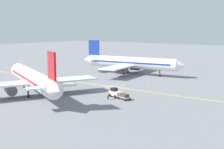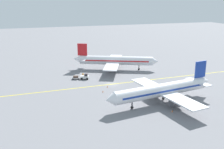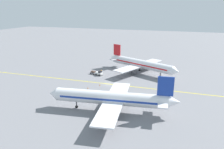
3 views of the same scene
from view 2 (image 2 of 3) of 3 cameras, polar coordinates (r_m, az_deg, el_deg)
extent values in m
plane|color=slate|center=(90.42, 0.00, -2.11)|extent=(400.00, 400.00, 0.00)
cube|color=yellow|center=(90.42, 0.00, -2.11)|extent=(2.93, 119.98, 0.01)
cylinder|color=white|center=(108.60, 0.84, 3.08)|extent=(15.72, 28.79, 3.60)
cone|color=white|center=(108.44, 9.41, 2.85)|extent=(4.11, 3.60, 3.42)
cone|color=white|center=(111.16, -7.68, 3.40)|extent=(4.03, 4.00, 3.06)
cube|color=red|center=(108.57, 0.84, 3.16)|extent=(14.51, 26.08, 0.50)
cube|color=white|center=(108.86, 0.31, 2.73)|extent=(27.63, 16.35, 0.36)
cylinder|color=#4C4C51|center=(113.99, 0.56, 2.69)|extent=(3.33, 3.82, 2.20)
cylinder|color=#4C4C51|center=(104.33, 0.05, 1.43)|extent=(3.33, 3.82, 2.20)
cube|color=red|center=(109.80, -6.48, 5.42)|extent=(1.99, 3.79, 5.00)
cube|color=white|center=(110.48, -6.16, 3.43)|extent=(9.18, 5.92, 0.24)
cylinder|color=#4C4C51|center=(108.78, 5.88, 1.72)|extent=(0.36, 0.36, 2.00)
cylinder|color=black|center=(109.03, 5.86, 1.21)|extent=(0.59, 0.84, 0.80)
cylinder|color=#4C4C51|center=(110.90, -0.12, 2.09)|extent=(0.36, 0.36, 2.00)
cylinder|color=black|center=(111.14, -0.12, 1.59)|extent=(0.59, 0.84, 0.80)
cylinder|color=#4C4C51|center=(107.81, -0.30, 1.68)|extent=(0.36, 0.36, 2.00)
cylinder|color=black|center=(108.07, -0.30, 1.16)|extent=(0.59, 0.84, 0.80)
cylinder|color=white|center=(74.64, 10.77, -3.33)|extent=(7.81, 30.21, 3.60)
cone|color=white|center=(66.49, -0.47, -5.49)|extent=(3.73, 2.86, 3.42)
cone|color=white|center=(85.24, 19.64, -1.33)|extent=(3.45, 3.40, 3.06)
cube|color=#193899|center=(74.59, 10.77, -3.22)|extent=(7.42, 27.24, 0.50)
cube|color=white|center=(75.46, 11.34, -3.72)|extent=(28.45, 9.11, 0.36)
cylinder|color=#4C4C51|center=(72.32, 13.72, -5.82)|extent=(2.63, 3.48, 2.20)
cylinder|color=#4C4C51|center=(79.62, 9.09, -3.50)|extent=(2.63, 3.48, 2.20)
cube|color=#193899|center=(82.43, 18.69, 1.08)|extent=(0.92, 4.01, 5.00)
cube|color=white|center=(83.13, 18.21, -1.56)|extent=(9.25, 3.65, 0.24)
cylinder|color=#4C4C51|center=(70.35, 4.39, -6.40)|extent=(0.36, 0.36, 2.00)
cylinder|color=black|center=(70.74, 4.37, -7.14)|extent=(0.39, 0.83, 0.80)
cylinder|color=#4C4C51|center=(75.48, 12.62, -5.16)|extent=(0.36, 0.36, 2.00)
cylinder|color=black|center=(75.84, 12.57, -5.86)|extent=(0.39, 0.83, 0.80)
cylinder|color=#4C4C51|center=(77.80, 11.14, -4.42)|extent=(0.36, 0.36, 2.00)
cylinder|color=black|center=(78.15, 11.10, -5.10)|extent=(0.39, 0.83, 0.80)
cube|color=white|center=(96.35, -6.00, -0.55)|extent=(2.35, 3.32, 0.90)
cube|color=black|center=(96.08, -5.68, -0.09)|extent=(1.55, 1.44, 0.70)
sphere|color=orange|center=(95.96, -5.69, 0.16)|extent=(0.16, 0.16, 0.16)
cylinder|color=black|center=(97.11, -5.38, -0.67)|extent=(0.45, 0.74, 0.70)
cylinder|color=black|center=(95.68, -5.45, -0.93)|extent=(0.45, 0.74, 0.70)
cylinder|color=black|center=(97.29, -6.52, -0.68)|extent=(0.45, 0.74, 0.70)
cylinder|color=black|center=(95.86, -6.61, -0.94)|extent=(0.45, 0.74, 0.70)
cube|color=gray|center=(96.77, -7.88, -0.70)|extent=(2.13, 2.90, 0.20)
cube|color=#4C382D|center=(96.66, -7.89, -0.47)|extent=(1.62, 2.08, 0.60)
cylinder|color=black|center=(97.34, -7.22, -0.77)|extent=(0.27, 0.46, 0.44)
cylinder|color=black|center=(96.14, -7.30, -0.99)|extent=(0.27, 0.46, 0.44)
cylinder|color=black|center=(97.59, -8.43, -0.77)|extent=(0.27, 0.46, 0.44)
cylinder|color=black|center=(96.40, -8.53, -0.99)|extent=(0.27, 0.46, 0.44)
cylinder|color=#23232D|center=(98.92, -6.29, -0.34)|extent=(0.16, 0.16, 0.85)
cylinder|color=#23232D|center=(98.94, -6.40, -0.34)|extent=(0.16, 0.16, 0.85)
cube|color=orange|center=(98.73, -6.36, 0.06)|extent=(0.32, 0.41, 0.60)
cylinder|color=orange|center=(98.70, -6.22, 0.06)|extent=(0.10, 0.10, 0.55)
cylinder|color=orange|center=(98.75, -6.50, 0.06)|extent=(0.10, 0.10, 0.55)
sphere|color=#9E7051|center=(98.61, -6.37, 0.30)|extent=(0.22, 0.22, 0.22)
cone|color=orange|center=(87.15, -1.01, -2.63)|extent=(0.32, 0.32, 0.55)
cone|color=orange|center=(70.41, 12.98, -7.76)|extent=(0.32, 0.32, 0.55)
cone|color=orange|center=(82.69, -1.99, -3.69)|extent=(0.32, 0.32, 0.55)
cone|color=orange|center=(80.61, 8.79, -4.41)|extent=(0.32, 0.32, 0.55)
camera|label=1|loc=(144.77, -26.63, 9.11)|focal=50.00mm
camera|label=3|loc=(54.51, 60.59, 6.44)|focal=35.00mm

